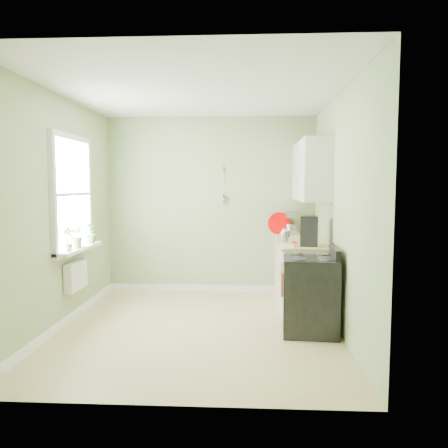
{
  "coord_description": "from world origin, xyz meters",
  "views": [
    {
      "loc": [
        0.56,
        -4.93,
        1.66
      ],
      "look_at": [
        0.27,
        0.55,
        1.17
      ],
      "focal_mm": 35.0,
      "sensor_mm": 36.0,
      "label": 1
    }
  ],
  "objects_px": {
    "stand_mixer": "(290,223)",
    "kettle": "(284,236)",
    "stove": "(310,294)",
    "coffee_maker": "(309,232)"
  },
  "relations": [
    {
      "from": "stove",
      "to": "coffee_maker",
      "type": "xyz_separation_m",
      "value": [
        0.05,
        0.51,
        0.65
      ]
    },
    {
      "from": "kettle",
      "to": "coffee_maker",
      "type": "height_order",
      "value": "coffee_maker"
    },
    {
      "from": "stand_mixer",
      "to": "kettle",
      "type": "relative_size",
      "value": 2.16
    },
    {
      "from": "stove",
      "to": "kettle",
      "type": "height_order",
      "value": "kettle"
    },
    {
      "from": "kettle",
      "to": "coffee_maker",
      "type": "bearing_deg",
      "value": -46.0
    },
    {
      "from": "stove",
      "to": "kettle",
      "type": "xyz_separation_m",
      "value": [
        -0.23,
        0.79,
        0.57
      ]
    },
    {
      "from": "kettle",
      "to": "coffee_maker",
      "type": "relative_size",
      "value": 0.5
    },
    {
      "from": "kettle",
      "to": "coffee_maker",
      "type": "distance_m",
      "value": 0.4
    },
    {
      "from": "stand_mixer",
      "to": "kettle",
      "type": "height_order",
      "value": "stand_mixer"
    },
    {
      "from": "coffee_maker",
      "to": "kettle",
      "type": "bearing_deg",
      "value": 134.0
    }
  ]
}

